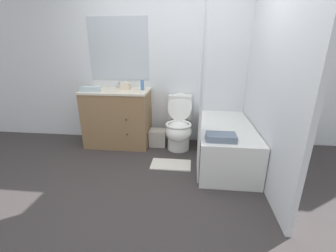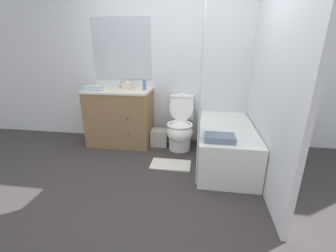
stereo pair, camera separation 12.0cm
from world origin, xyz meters
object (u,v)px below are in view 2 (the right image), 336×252
object	(u,v)px
sink_faucet	(122,85)
bath_towel_folded	(220,138)
vanity_cabinet	(120,117)
bath_mat	(171,165)
wastebasket	(159,137)
soap_dispenser	(144,84)
toilet	(180,127)
tissue_box	(128,86)
bathtub	(225,144)
hand_towel_folded	(93,88)

from	to	relation	value
sink_faucet	bath_towel_folded	distance (m)	1.91
vanity_cabinet	bath_mat	xyz separation A→B (m)	(0.91, -0.62, -0.44)
bath_towel_folded	bath_mat	bearing A→B (deg)	152.69
wastebasket	soap_dispenser	distance (m)	0.87
soap_dispenser	bath_mat	world-z (taller)	soap_dispenser
toilet	bath_towel_folded	world-z (taller)	toilet
sink_faucet	tissue_box	bearing A→B (deg)	-39.33
bath_towel_folded	bath_mat	world-z (taller)	bath_towel_folded
tissue_box	soap_dispenser	size ratio (longest dim) A/B	0.75
soap_dispenser	bath_towel_folded	distance (m)	1.53
wastebasket	bath_mat	world-z (taller)	wastebasket
sink_faucet	toilet	distance (m)	1.16
bath_towel_folded	tissue_box	bearing A→B (deg)	143.17
vanity_cabinet	bath_towel_folded	xyz separation A→B (m)	(1.49, -0.93, 0.11)
tissue_box	soap_dispenser	world-z (taller)	soap_dispenser
bathtub	soap_dispenser	xyz separation A→B (m)	(-1.22, 0.47, 0.70)
bathtub	bath_towel_folded	world-z (taller)	bath_towel_folded
bathtub	wastebasket	bearing A→B (deg)	156.90
tissue_box	bath_towel_folded	world-z (taller)	tissue_box
tissue_box	bath_towel_folded	bearing A→B (deg)	-36.83
vanity_cabinet	tissue_box	world-z (taller)	tissue_box
hand_towel_folded	bath_mat	bearing A→B (deg)	-21.07
toilet	soap_dispenser	xyz separation A→B (m)	(-0.57, 0.12, 0.62)
sink_faucet	tissue_box	world-z (taller)	sink_faucet
sink_faucet	toilet	xyz separation A→B (m)	(0.97, -0.26, -0.57)
soap_dispenser	bath_towel_folded	bearing A→B (deg)	-41.98
wastebasket	soap_dispenser	size ratio (longest dim) A/B	1.43
vanity_cabinet	toilet	bearing A→B (deg)	-3.58
bath_towel_folded	sink_faucet	bearing A→B (deg)	142.95
wastebasket	vanity_cabinet	bearing A→B (deg)	-179.72
vanity_cabinet	hand_towel_folded	bearing A→B (deg)	-155.68
hand_towel_folded	tissue_box	bearing A→B (deg)	28.29
hand_towel_folded	sink_faucet	bearing A→B (deg)	46.59
sink_faucet	bath_towel_folded	xyz separation A→B (m)	(1.49, -1.13, -0.36)
toilet	soap_dispenser	bearing A→B (deg)	168.48
bath_towel_folded	soap_dispenser	bearing A→B (deg)	138.02
soap_dispenser	hand_towel_folded	bearing A→B (deg)	-164.34
wastebasket	tissue_box	world-z (taller)	tissue_box
toilet	bath_mat	xyz separation A→B (m)	(-0.07, -0.56, -0.34)
bathtub	bath_towel_folded	bearing A→B (deg)	-103.86
bathtub	tissue_box	size ratio (longest dim) A/B	10.14
toilet	sink_faucet	bearing A→B (deg)	165.02
toilet	soap_dispenser	distance (m)	0.85
sink_faucet	bath_mat	distance (m)	1.53
hand_towel_folded	bath_towel_folded	size ratio (longest dim) A/B	0.80
toilet	bathtub	distance (m)	0.74
tissue_box	bath_mat	xyz separation A→B (m)	(0.78, -0.72, -0.92)
bath_mat	bath_towel_folded	bearing A→B (deg)	-27.31
toilet	wastebasket	distance (m)	0.41
vanity_cabinet	bathtub	size ratio (longest dim) A/B	0.72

